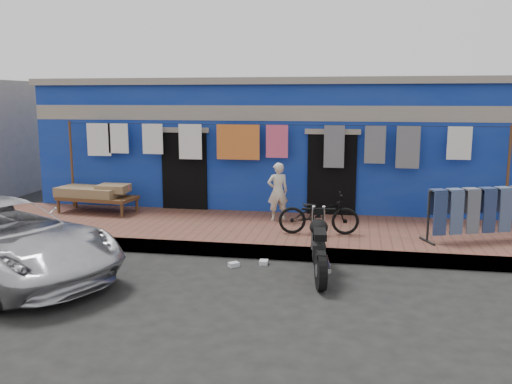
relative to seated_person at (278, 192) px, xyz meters
name	(u,v)px	position (x,y,z in m)	size (l,w,h in m)	color
ground	(233,286)	(-0.18, -3.64, -0.89)	(80.00, 80.00, 0.00)	black
sidewalk	(265,232)	(-0.18, -0.64, -0.76)	(28.00, 3.00, 0.25)	brown
curb	(252,251)	(-0.18, -2.09, -0.76)	(28.00, 0.10, 0.25)	gray
building	(289,143)	(-0.18, 3.35, 0.80)	(12.20, 5.20, 3.36)	navy
clothesline	(260,146)	(-0.51, 0.61, 0.93)	(10.06, 0.06, 2.10)	brown
seated_person	(278,192)	(0.00, 0.00, 0.00)	(0.46, 0.31, 1.27)	beige
bicycle	(319,209)	(0.97, -1.07, -0.13)	(0.55, 1.56, 1.01)	black
motorcycle	(319,245)	(1.11, -2.91, -0.36)	(0.75, 1.68, 1.05)	black
charpoy	(98,199)	(-4.27, 0.07, -0.32)	(1.97, 1.09, 0.63)	brown
jeans_rack	(478,213)	(3.94, -0.95, -0.13)	(2.13, 1.18, 1.02)	black
litter_a	(234,264)	(-0.38, -2.66, -0.85)	(0.17, 0.13, 0.08)	silver
litter_b	(325,266)	(1.18, -2.44, -0.85)	(0.15, 0.11, 0.07)	silver
litter_c	(264,262)	(0.11, -2.44, -0.85)	(0.18, 0.15, 0.07)	silver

